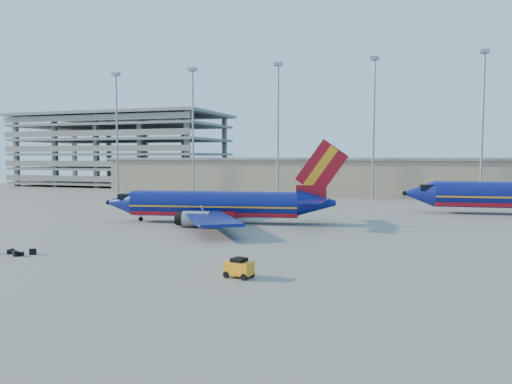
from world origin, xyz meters
TOP-DOWN VIEW (x-y plane):
  - ground at (0.00, 0.00)m, footprint 220.00×220.00m
  - terminal_building at (10.00, 58.00)m, footprint 122.00×16.00m
  - parking_garage at (-62.00, 74.05)m, footprint 62.00×32.00m
  - light_mast_row at (5.00, 46.00)m, footprint 101.60×1.60m
  - aircraft_main at (-0.77, 3.64)m, footprint 32.27×30.78m
  - baggage_tug at (12.15, -23.72)m, footprint 2.20×1.59m
  - luggage_pile at (-9.85, -22.17)m, footprint 4.11×1.61m

SIDE VIEW (x-z plane):
  - ground at x=0.00m, z-range 0.00..0.00m
  - luggage_pile at x=-9.85m, z-range -0.04..0.51m
  - baggage_tug at x=12.15m, z-range 0.03..1.47m
  - aircraft_main at x=-0.77m, z-range -3.15..7.85m
  - terminal_building at x=10.00m, z-range 0.07..8.57m
  - parking_garage at x=-62.00m, z-range 1.03..22.43m
  - light_mast_row at x=5.00m, z-range 3.23..31.88m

